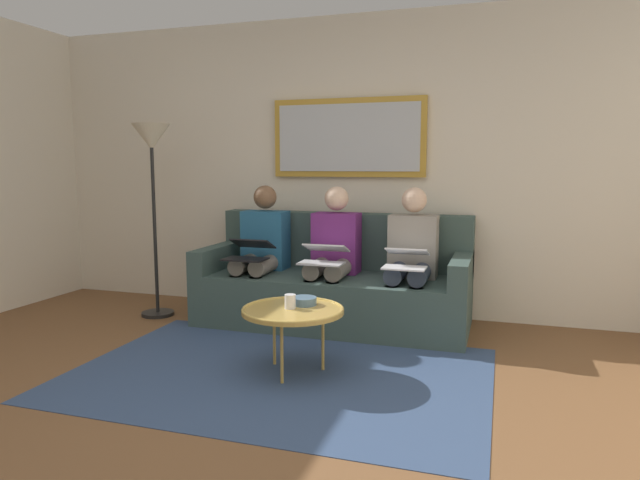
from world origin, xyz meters
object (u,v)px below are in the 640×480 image
object	(u,v)px
person_left	(411,256)
person_right	(261,248)
laptop_white	(406,259)
person_middle	(333,252)
laptop_silver	(324,255)
couch	(335,286)
framed_mirror	(348,138)
laptop_black	(249,250)
bowl	(304,301)
cup	(290,301)
standing_lamp	(152,158)
coffee_table	(293,311)

from	to	relation	value
person_left	person_right	size ratio (longest dim) A/B	1.00
laptop_white	person_middle	size ratio (longest dim) A/B	0.29
laptop_white	laptop_silver	world-z (taller)	laptop_silver
couch	person_middle	distance (m)	0.31
person_left	laptop_white	distance (m)	0.25
framed_mirror	laptop_black	size ratio (longest dim) A/B	3.77
bowl	laptop_black	bearing A→B (deg)	-46.60
cup	laptop_black	size ratio (longest dim) A/B	0.25
person_middle	laptop_black	world-z (taller)	person_middle
cup	person_middle	xyz separation A→B (m)	(0.06, -1.14, 0.15)
couch	person_right	world-z (taller)	person_right
person_right	couch	bearing A→B (deg)	-173.87
framed_mirror	person_middle	distance (m)	1.05
cup	standing_lamp	world-z (taller)	standing_lamp
cup	standing_lamp	distance (m)	2.07
coffee_table	standing_lamp	xyz separation A→B (m)	(1.63, -0.95, 0.97)
coffee_table	laptop_black	world-z (taller)	laptop_black
laptop_white	laptop_silver	distance (m)	0.64
framed_mirror	standing_lamp	xyz separation A→B (m)	(1.55, 0.66, -0.18)
framed_mirror	laptop_silver	bearing A→B (deg)	90.00
laptop_white	laptop_black	size ratio (longest dim) A/B	0.91
cup	standing_lamp	bearing A→B (deg)	-30.40
bowl	person_right	xyz separation A→B (m)	(0.75, -1.02, 0.17)
laptop_white	couch	bearing A→B (deg)	-26.16
bowl	person_left	xyz separation A→B (m)	(-0.53, -1.02, 0.17)
person_left	couch	bearing A→B (deg)	-6.13
bowl	laptop_silver	bearing A→B (deg)	-82.21
person_right	laptop_black	distance (m)	0.24
person_right	laptop_black	world-z (taller)	person_right
bowl	laptop_black	size ratio (longest dim) A/B	0.45
laptop_white	standing_lamp	world-z (taller)	standing_lamp
laptop_white	person_right	distance (m)	1.30
laptop_silver	person_right	distance (m)	0.69
couch	person_right	bearing A→B (deg)	6.13
cup	laptop_black	xyz separation A→B (m)	(0.70, -0.91, 0.16)
person_middle	person_right	bearing A→B (deg)	0.00
framed_mirror	bowl	bearing A→B (deg)	94.12
couch	coffee_table	size ratio (longest dim) A/B	3.40
laptop_silver	standing_lamp	xyz separation A→B (m)	(1.55, -0.05, 0.75)
laptop_white	laptop_black	xyz separation A→B (m)	(1.28, -0.01, 0.00)
cup	bowl	xyz separation A→B (m)	(-0.05, -0.12, -0.02)
coffee_table	person_right	distance (m)	1.37
framed_mirror	bowl	world-z (taller)	framed_mirror
bowl	laptop_silver	distance (m)	0.81
laptop_white	person_middle	bearing A→B (deg)	-21.00
person_left	person_middle	bearing A→B (deg)	0.00
laptop_black	person_middle	bearing A→B (deg)	-159.86
laptop_black	standing_lamp	xyz separation A→B (m)	(0.91, -0.04, 0.75)
laptop_silver	laptop_black	world-z (taller)	laptop_black
cup	bowl	size ratio (longest dim) A/B	0.55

